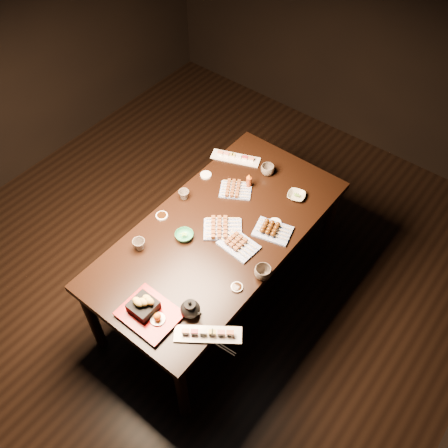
# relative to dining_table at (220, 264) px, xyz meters

# --- Properties ---
(ground) EXTENTS (5.00, 5.00, 0.00)m
(ground) POSITION_rel_dining_table_xyz_m (-0.25, -0.25, -0.38)
(ground) COLOR black
(ground) RESTS_ON ground
(dining_table) EXTENTS (1.32, 1.97, 0.75)m
(dining_table) POSITION_rel_dining_table_xyz_m (0.00, 0.00, 0.00)
(dining_table) COLOR black
(dining_table) RESTS_ON ground
(sushi_platter_near) EXTENTS (0.36, 0.30, 0.05)m
(sushi_platter_near) POSITION_rel_dining_table_xyz_m (0.41, -0.61, 0.40)
(sushi_platter_near) COLOR white
(sushi_platter_near) RESTS_ON dining_table
(sushi_platter_far) EXTENTS (0.37, 0.23, 0.04)m
(sushi_platter_far) POSITION_rel_dining_table_xyz_m (-0.33, 0.60, 0.40)
(sushi_platter_far) COLOR white
(sushi_platter_far) RESTS_ON dining_table
(yakitori_plate_center) EXTENTS (0.30, 0.29, 0.06)m
(yakitori_plate_center) POSITION_rel_dining_table_xyz_m (0.02, 0.02, 0.41)
(yakitori_plate_center) COLOR #828EB6
(yakitori_plate_center) RESTS_ON dining_table
(yakitori_plate_right) EXTENTS (0.25, 0.19, 0.06)m
(yakitori_plate_right) POSITION_rel_dining_table_xyz_m (0.17, -0.02, 0.40)
(yakitori_plate_right) COLOR #828EB6
(yakitori_plate_right) RESTS_ON dining_table
(yakitori_plate_left) EXTENTS (0.26, 0.24, 0.05)m
(yakitori_plate_left) POSITION_rel_dining_table_xyz_m (-0.13, 0.34, 0.40)
(yakitori_plate_left) COLOR #828EB6
(yakitori_plate_left) RESTS_ON dining_table
(tsukune_plate) EXTENTS (0.27, 0.22, 0.06)m
(tsukune_plate) POSITION_rel_dining_table_xyz_m (0.28, 0.20, 0.40)
(tsukune_plate) COLOR #828EB6
(tsukune_plate) RESTS_ON dining_table
(edamame_bowl_green) EXTENTS (0.13, 0.13, 0.04)m
(edamame_bowl_green) POSITION_rel_dining_table_xyz_m (-0.14, -0.18, 0.39)
(edamame_bowl_green) COLOR #2B8451
(edamame_bowl_green) RESTS_ON dining_table
(edamame_bowl_cream) EXTENTS (0.15, 0.15, 0.03)m
(edamame_bowl_cream) POSITION_rel_dining_table_xyz_m (0.23, 0.56, 0.39)
(edamame_bowl_cream) COLOR beige
(edamame_bowl_cream) RESTS_ON dining_table
(tempura_tray) EXTENTS (0.33, 0.26, 0.12)m
(tempura_tray) POSITION_rel_dining_table_xyz_m (0.08, -0.73, 0.43)
(tempura_tray) COLOR black
(tempura_tray) RESTS_ON dining_table
(teacup_near_left) EXTENTS (0.11, 0.11, 0.07)m
(teacup_near_left) POSITION_rel_dining_table_xyz_m (-0.30, -0.42, 0.41)
(teacup_near_left) COLOR brown
(teacup_near_left) RESTS_ON dining_table
(teacup_mid_right) EXTENTS (0.14, 0.14, 0.08)m
(teacup_mid_right) POSITION_rel_dining_table_xyz_m (0.42, -0.11, 0.42)
(teacup_mid_right) COLOR brown
(teacup_mid_right) RESTS_ON dining_table
(teacup_far_left) EXTENTS (0.09, 0.09, 0.07)m
(teacup_far_left) POSITION_rel_dining_table_xyz_m (-0.37, 0.07, 0.41)
(teacup_far_left) COLOR brown
(teacup_far_left) RESTS_ON dining_table
(teacup_far_right) EXTENTS (0.13, 0.13, 0.08)m
(teacup_far_right) POSITION_rel_dining_table_xyz_m (-0.06, 0.62, 0.41)
(teacup_far_right) COLOR brown
(teacup_far_right) RESTS_ON dining_table
(teapot) EXTENTS (0.14, 0.14, 0.11)m
(teapot) POSITION_rel_dining_table_xyz_m (0.25, -0.57, 0.43)
(teapot) COLOR black
(teapot) RESTS_ON dining_table
(condiment_bottle) EXTENTS (0.05, 0.05, 0.12)m
(condiment_bottle) POSITION_rel_dining_table_xyz_m (-0.09, 0.43, 0.44)
(condiment_bottle) COLOR maroon
(condiment_bottle) RESTS_ON dining_table
(sauce_dish_west) EXTENTS (0.10, 0.10, 0.01)m
(sauce_dish_west) POSITION_rel_dining_table_xyz_m (-0.37, -0.14, 0.38)
(sauce_dish_west) COLOR white
(sauce_dish_west) RESTS_ON dining_table
(sauce_dish_east) EXTENTS (0.10, 0.10, 0.01)m
(sauce_dish_east) POSITION_rel_dining_table_xyz_m (0.25, 0.27, 0.38)
(sauce_dish_east) COLOR white
(sauce_dish_east) RESTS_ON dining_table
(sauce_dish_se) EXTENTS (0.08, 0.08, 0.01)m
(sauce_dish_se) POSITION_rel_dining_table_xyz_m (0.35, -0.27, 0.38)
(sauce_dish_se) COLOR white
(sauce_dish_se) RESTS_ON dining_table
(sauce_dish_nw) EXTENTS (0.08, 0.08, 0.01)m
(sauce_dish_nw) POSITION_rel_dining_table_xyz_m (-0.39, 0.33, 0.38)
(sauce_dish_nw) COLOR white
(sauce_dish_nw) RESTS_ON dining_table
(chopsticks_near) EXTENTS (0.20, 0.15, 0.01)m
(chopsticks_near) POSITION_rel_dining_table_xyz_m (0.16, -0.76, 0.38)
(chopsticks_near) COLOR black
(chopsticks_near) RESTS_ON dining_table
(chopsticks_se) EXTENTS (0.25, 0.04, 0.01)m
(chopsticks_se) POSITION_rel_dining_table_xyz_m (0.48, -0.63, 0.38)
(chopsticks_se) COLOR black
(chopsticks_se) RESTS_ON dining_table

